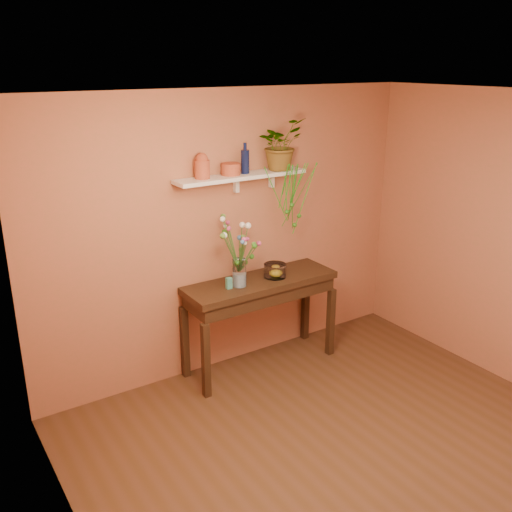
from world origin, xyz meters
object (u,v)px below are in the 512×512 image
Objects in this scene: sideboard at (260,292)px; spider_plant at (280,144)px; terracotta_jug at (202,166)px; glass_vase at (239,275)px; glass_bowl at (275,271)px; blue_bottle at (245,161)px; bouquet at (239,240)px.

spider_plant reaches higher than sideboard.
terracotta_jug reaches higher than glass_vase.
glass_bowl reaches higher than sideboard.
blue_bottle is 1.05× the size of glass_vase.
blue_bottle is 0.72m from bouquet.
terracotta_jug is at bearing 142.89° from bouquet.
sideboard is 0.64m from bouquet.
spider_plant is 1.28m from glass_vase.
blue_bottle reaches higher than sideboard.
spider_plant is at bearing -2.83° from blue_bottle.
bouquet is (-0.26, -0.04, 0.59)m from sideboard.
terracotta_jug is 1.06m from glass_vase.
spider_plant is at bearing 45.33° from glass_bowl.
glass_vase is (-0.26, -0.04, 0.25)m from sideboard.
bouquet reaches higher than glass_vase.
spider_plant reaches higher than terracotta_jug.
terracotta_jug is 0.85× the size of glass_vase.
spider_plant reaches higher than glass_bowl.
blue_bottle is 1.10m from glass_bowl.
terracotta_jug is 0.83m from spider_plant.
bouquet is 0.57m from glass_bowl.
sideboard is 2.82× the size of bouquet.
spider_plant is 0.88× the size of bouquet.
blue_bottle is 0.40m from spider_plant.
sideboard is at bearing -63.23° from blue_bottle.
sideboard is 0.25m from glass_bowl.
terracotta_jug is at bearing 178.17° from spider_plant.
sideboard is 5.72× the size of glass_vase.
glass_vase is at bearing 1.56° from bouquet.
spider_plant is 1.80× the size of glass_vase.
blue_bottle is at bearing -0.97° from terracotta_jug.
blue_bottle reaches higher than glass_vase.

